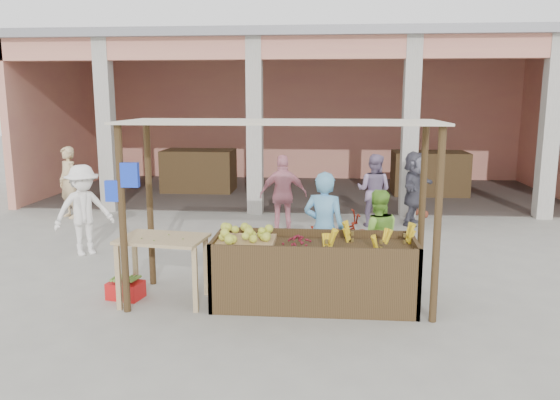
# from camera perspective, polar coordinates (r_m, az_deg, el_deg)

# --- Properties ---
(ground) EXTENTS (60.00, 60.00, 0.00)m
(ground) POSITION_cam_1_polar(r_m,az_deg,el_deg) (7.34, -0.46, -10.68)
(ground) COLOR gray
(ground) RESTS_ON ground
(market_building) EXTENTS (14.40, 6.40, 4.20)m
(market_building) POSITION_cam_1_polar(r_m,az_deg,el_deg) (15.74, 2.78, 10.75)
(market_building) COLOR #C97569
(market_building) RESTS_ON ground
(fruit_stall) EXTENTS (2.60, 0.95, 0.80)m
(fruit_stall) POSITION_cam_1_polar(r_m,az_deg,el_deg) (7.17, 3.56, -7.81)
(fruit_stall) COLOR #45321B
(fruit_stall) RESTS_ON ground
(stall_awning) EXTENTS (4.09, 1.35, 2.39)m
(stall_awning) POSITION_cam_1_polar(r_m,az_deg,el_deg) (6.93, -0.55, 4.92)
(stall_awning) COLOR #45321B
(stall_awning) RESTS_ON ground
(banana_heap) EXTENTS (1.16, 0.63, 0.21)m
(banana_heap) POSITION_cam_1_polar(r_m,az_deg,el_deg) (7.10, 8.75, -3.87)
(banana_heap) COLOR yellow
(banana_heap) RESTS_ON fruit_stall
(melon_tray) EXTENTS (0.78, 0.68, 0.21)m
(melon_tray) POSITION_cam_1_polar(r_m,az_deg,el_deg) (7.09, -3.75, -3.86)
(melon_tray) COLOR tan
(melon_tray) RESTS_ON fruit_stall
(berry_heap) EXTENTS (0.42, 0.34, 0.13)m
(berry_heap) POSITION_cam_1_polar(r_m,az_deg,el_deg) (7.04, 1.94, -4.19)
(berry_heap) COLOR maroon
(berry_heap) RESTS_ON fruit_stall
(side_table) EXTENTS (1.18, 0.86, 0.88)m
(side_table) POSITION_cam_1_polar(r_m,az_deg,el_deg) (7.30, -12.15, -4.91)
(side_table) COLOR tan
(side_table) RESTS_ON ground
(papaya_pile) EXTENTS (0.68, 0.39, 0.20)m
(papaya_pile) POSITION_cam_1_polar(r_m,az_deg,el_deg) (7.24, -12.22, -3.08)
(papaya_pile) COLOR #49802A
(papaya_pile) RESTS_ON side_table
(red_crate) EXTENTS (0.50, 0.40, 0.23)m
(red_crate) POSITION_cam_1_polar(r_m,az_deg,el_deg) (7.74, -15.82, -9.04)
(red_crate) COLOR red
(red_crate) RESTS_ON ground
(plantain_bundle) EXTENTS (0.33, 0.23, 0.07)m
(plantain_bundle) POSITION_cam_1_polar(r_m,az_deg,el_deg) (7.69, -15.88, -8.00)
(plantain_bundle) COLOR olive
(plantain_bundle) RESTS_ON red_crate
(produce_sacks) EXTENTS (0.82, 0.77, 0.62)m
(produce_sacks) POSITION_cam_1_polar(r_m,az_deg,el_deg) (12.71, 14.19, -0.37)
(produce_sacks) COLOR maroon
(produce_sacks) RESTS_ON ground
(vendor_blue) EXTENTS (0.77, 0.65, 1.77)m
(vendor_blue) POSITION_cam_1_polar(r_m,az_deg,el_deg) (7.78, 4.63, -2.65)
(vendor_blue) COLOR #69B1E6
(vendor_blue) RESTS_ON ground
(vendor_green) EXTENTS (0.74, 0.47, 1.47)m
(vendor_green) POSITION_cam_1_polar(r_m,az_deg,el_deg) (7.94, 10.06, -3.62)
(vendor_green) COLOR #80C23E
(vendor_green) RESTS_ON ground
(motorcycle) EXTENTS (0.86, 1.74, 0.87)m
(motorcycle) POSITION_cam_1_polar(r_m,az_deg,el_deg) (9.00, 5.23, -3.76)
(motorcycle) COLOR maroon
(motorcycle) RESTS_ON ground
(shopper_a) EXTENTS (1.17, 1.11, 1.68)m
(shopper_a) POSITION_cam_1_polar(r_m,az_deg,el_deg) (9.88, -19.85, -0.66)
(shopper_a) COLOR white
(shopper_a) RESTS_ON ground
(shopper_b) EXTENTS (1.06, 0.66, 1.69)m
(shopper_b) POSITION_cam_1_polar(r_m,az_deg,el_deg) (10.66, 0.36, 0.80)
(shopper_b) COLOR pink
(shopper_b) RESTS_ON ground
(shopper_d) EXTENTS (1.19, 1.65, 1.65)m
(shopper_d) POSITION_cam_1_polar(r_m,az_deg,el_deg) (11.85, 13.85, 1.39)
(shopper_d) COLOR #4D4B58
(shopper_d) RESTS_ON ground
(shopper_e) EXTENTS (0.78, 0.75, 1.67)m
(shopper_e) POSITION_cam_1_polar(r_m,az_deg,el_deg) (13.10, -21.25, 1.87)
(shopper_e) COLOR tan
(shopper_e) RESTS_ON ground
(shopper_f) EXTENTS (0.93, 0.75, 1.67)m
(shopper_f) POSITION_cam_1_polar(r_m,az_deg,el_deg) (11.53, 9.78, 1.34)
(shopper_f) COLOR gray
(shopper_f) RESTS_ON ground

